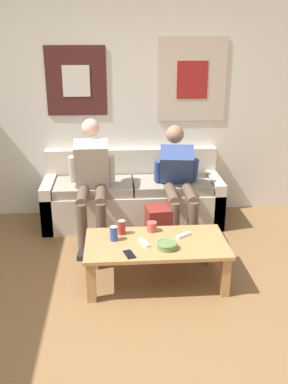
# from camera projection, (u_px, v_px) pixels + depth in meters

# --- Properties ---
(ground_plane) EXTENTS (18.00, 18.00, 0.00)m
(ground_plane) POSITION_uv_depth(u_px,v_px,m) (137.00, 340.00, 2.97)
(ground_plane) COLOR brown
(wall_back) EXTENTS (10.00, 0.07, 2.55)m
(wall_back) POSITION_uv_depth(u_px,v_px,m) (124.00, 103.00, 4.72)
(wall_back) COLOR silver
(wall_back) RESTS_ON ground_plane
(couch) EXTENTS (1.93, 0.67, 0.78)m
(couch) POSITION_uv_depth(u_px,v_px,m) (133.00, 198.00, 4.76)
(couch) COLOR beige
(couch) RESTS_ON ground_plane
(coffee_table) EXTENTS (1.18, 0.62, 0.37)m
(coffee_table) POSITION_uv_depth(u_px,v_px,m) (156.00, 248.00, 3.57)
(coffee_table) COLOR #B27F4C
(coffee_table) RESTS_ON ground_plane
(person_seated_adult) EXTENTS (0.47, 0.85, 1.20)m
(person_seated_adult) POSITION_uv_depth(u_px,v_px,m) (92.00, 177.00, 4.28)
(person_seated_adult) COLOR brown
(person_seated_adult) RESTS_ON ground_plane
(person_seated_teen) EXTENTS (0.47, 1.02, 1.09)m
(person_seated_teen) POSITION_uv_depth(u_px,v_px,m) (178.00, 178.00, 4.38)
(person_seated_teen) COLOR brown
(person_seated_teen) RESTS_ON ground_plane
(backpack) EXTENTS (0.32, 0.30, 0.43)m
(backpack) POSITION_uv_depth(u_px,v_px,m) (162.00, 229.00, 4.17)
(backpack) COLOR maroon
(backpack) RESTS_ON ground_plane
(ceramic_bowl) EXTENTS (0.17, 0.17, 0.05)m
(ceramic_bowl) POSITION_uv_depth(u_px,v_px,m) (167.00, 245.00, 3.43)
(ceramic_bowl) COLOR #607F47
(ceramic_bowl) RESTS_ON coffee_table
(pillar_candle) EXTENTS (0.09, 0.09, 0.10)m
(pillar_candle) POSITION_uv_depth(u_px,v_px,m) (152.00, 227.00, 3.73)
(pillar_candle) COLOR #B24C42
(pillar_candle) RESTS_ON coffee_table
(drink_can_blue) EXTENTS (0.07, 0.07, 0.12)m
(drink_can_blue) POSITION_uv_depth(u_px,v_px,m) (114.00, 233.00, 3.56)
(drink_can_blue) COLOR #28479E
(drink_can_blue) RESTS_ON coffee_table
(drink_can_red) EXTENTS (0.07, 0.07, 0.12)m
(drink_can_red) POSITION_uv_depth(u_px,v_px,m) (122.00, 227.00, 3.67)
(drink_can_red) COLOR maroon
(drink_can_red) RESTS_ON coffee_table
(game_controller_near_left) EXTENTS (0.14, 0.11, 0.03)m
(game_controller_near_left) POSITION_uv_depth(u_px,v_px,m) (184.00, 235.00, 3.64)
(game_controller_near_left) COLOR white
(game_controller_near_left) RESTS_ON coffee_table
(game_controller_near_right) EXTENTS (0.08, 0.15, 0.03)m
(game_controller_near_right) POSITION_uv_depth(u_px,v_px,m) (144.00, 243.00, 3.51)
(game_controller_near_right) COLOR white
(game_controller_near_right) RESTS_ON coffee_table
(cell_phone) EXTENTS (0.10, 0.15, 0.01)m
(cell_phone) POSITION_uv_depth(u_px,v_px,m) (129.00, 254.00, 3.34)
(cell_phone) COLOR black
(cell_phone) RESTS_ON coffee_table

